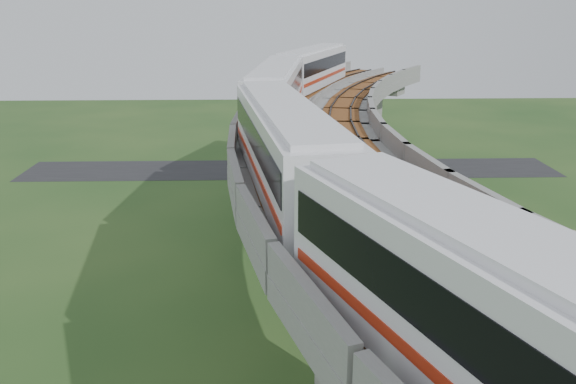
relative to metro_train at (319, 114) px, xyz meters
name	(u,v)px	position (x,y,z in m)	size (l,w,h in m)	color
ground	(307,301)	(-0.37, 1.81, -12.31)	(160.00, 160.00, 0.00)	#22451B
dirt_lot	(539,314)	(13.63, -0.19, -12.29)	(18.00, 26.00, 0.04)	gray
asphalt_road	(291,169)	(-0.37, 31.81, -12.29)	(60.00, 8.00, 0.03)	#232326
viaduct	(374,163)	(3.47, 1.81, -3.26)	(19.58, 73.98, 11.40)	#99968E
metro_train	(319,114)	(0.00, 0.00, 0.00)	(11.60, 61.33, 3.64)	silver
fence	(461,288)	(9.38, 1.81, -11.56)	(3.87, 38.73, 1.50)	#2D382D
tree_0	(411,164)	(11.77, 25.70, -10.05)	(2.86, 2.86, 3.47)	#382314
tree_1	(401,204)	(8.16, 13.71, -10.17)	(2.46, 2.46, 3.19)	#382314
tree_2	(398,256)	(5.93, 4.73, -10.62)	(2.21, 2.21, 2.63)	#382314
tree_3	(468,333)	(7.27, -5.46, -10.18)	(2.11, 2.11, 3.03)	#382314
car_red	(537,290)	(14.15, 1.48, -11.62)	(1.37, 3.92, 1.29)	#9B0E0E
car_dark	(457,252)	(11.00, 7.63, -11.75)	(1.46, 3.58, 1.04)	black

